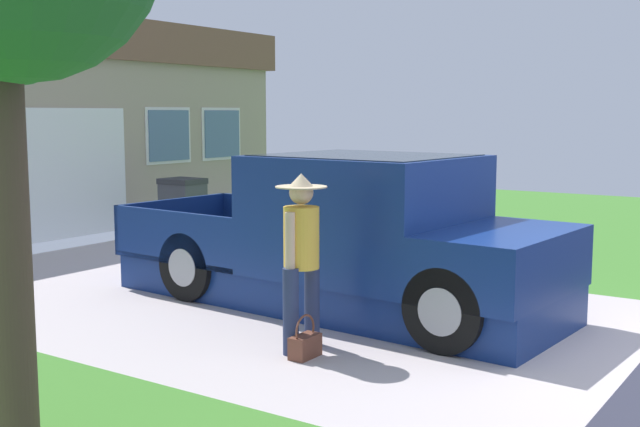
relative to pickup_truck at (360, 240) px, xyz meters
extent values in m
cube|color=#B9ADAE|center=(-0.40, 1.48, -0.81)|extent=(5.20, 9.00, 0.06)
cube|color=#3F7B2B|center=(8.20, 1.48, -0.81)|extent=(12.00, 9.00, 0.06)
cube|color=navy|center=(0.03, 0.40, -0.57)|extent=(2.10, 5.38, 0.42)
cube|color=navy|center=(0.00, -0.07, 0.28)|extent=(2.05, 2.29, 1.29)
cube|color=#1E2833|center=(0.00, -0.07, 0.67)|extent=(1.81, 2.10, 0.54)
cube|color=navy|center=(-0.11, -1.69, -0.05)|extent=(1.98, 1.21, 0.62)
cube|color=black|center=(0.13, 2.02, -0.33)|extent=(2.04, 2.14, 0.06)
cube|color=navy|center=(1.06, 1.96, -0.05)|extent=(0.19, 2.02, 0.62)
cube|color=navy|center=(-0.79, 2.08, -0.05)|extent=(0.19, 2.02, 0.62)
cube|color=navy|center=(0.20, 3.00, -0.05)|extent=(1.91, 0.19, 0.62)
cube|color=black|center=(1.00, -0.89, 0.57)|extent=(0.11, 0.19, 0.20)
cylinder|color=black|center=(0.72, -1.58, -0.38)|extent=(0.31, 0.82, 0.80)
cylinder|color=#9E9EA3|center=(0.72, -1.58, -0.38)|extent=(0.31, 0.46, 0.44)
cylinder|color=black|center=(-0.93, -1.47, -0.38)|extent=(0.31, 0.82, 0.80)
cylinder|color=#9E9EA3|center=(-0.93, -1.47, -0.38)|extent=(0.31, 0.46, 0.44)
cylinder|color=black|center=(0.94, 1.77, -0.38)|extent=(0.31, 0.82, 0.80)
cylinder|color=#9E9EA3|center=(0.94, 1.77, -0.38)|extent=(0.31, 0.46, 0.44)
cylinder|color=black|center=(-0.70, 1.88, -0.38)|extent=(0.31, 0.82, 0.80)
cylinder|color=#9E9EA3|center=(-0.70, 1.88, -0.38)|extent=(0.31, 0.46, 0.44)
cylinder|color=navy|center=(-1.77, -0.34, -0.39)|extent=(0.15, 0.15, 0.79)
cylinder|color=navy|center=(-1.41, -0.32, -0.39)|extent=(0.15, 0.15, 0.79)
cylinder|color=gold|center=(-1.59, -0.33, 0.26)|extent=(0.33, 0.33, 0.57)
cylinder|color=beige|center=(-1.78, -0.34, 0.24)|extent=(0.09, 0.09, 0.56)
cylinder|color=beige|center=(-1.40, -0.32, 0.24)|extent=(0.09, 0.09, 0.56)
sphere|color=beige|center=(-1.59, -0.33, 0.67)|extent=(0.22, 0.22, 0.22)
cylinder|color=#D1B78E|center=(-1.59, -0.33, 0.72)|extent=(0.47, 0.47, 0.01)
cone|color=#D1B78E|center=(-1.59, -0.33, 0.79)|extent=(0.23, 0.23, 0.12)
cube|color=brown|center=(-1.78, -0.50, -0.68)|extent=(0.31, 0.16, 0.20)
torus|color=brown|center=(-1.78, -0.50, -0.53)|extent=(0.29, 0.02, 0.29)
cube|color=white|center=(1.47, 6.86, 0.35)|extent=(2.75, 0.06, 2.26)
cube|color=slate|center=(4.05, 6.86, 0.94)|extent=(1.10, 0.05, 1.00)
cube|color=silver|center=(4.05, 6.87, 0.94)|extent=(1.23, 0.02, 1.12)
cube|color=slate|center=(5.65, 6.86, 0.94)|extent=(1.10, 0.05, 1.00)
cube|color=silver|center=(5.65, 6.87, 0.94)|extent=(1.23, 0.02, 1.12)
cylinder|color=brown|center=(-4.35, 0.00, 0.44)|extent=(0.26, 0.26, 2.45)
cube|color=#424247|center=(3.03, 5.55, -0.29)|extent=(0.58, 0.68, 0.81)
cube|color=#2E2E31|center=(3.03, 5.55, 0.17)|extent=(0.60, 0.71, 0.10)
cylinder|color=black|center=(2.81, 5.28, -0.69)|extent=(0.05, 0.18, 0.18)
cylinder|color=black|center=(3.26, 5.28, -0.69)|extent=(0.05, 0.18, 0.18)
camera|label=1|loc=(-7.38, -4.42, 1.38)|focal=44.39mm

